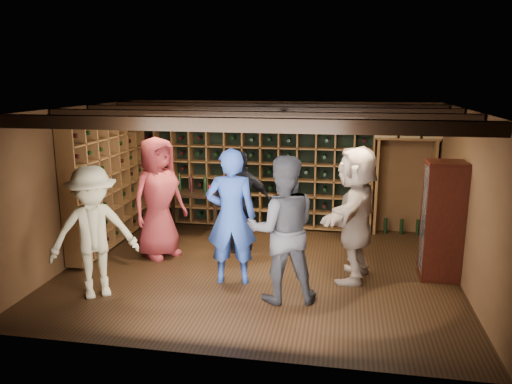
% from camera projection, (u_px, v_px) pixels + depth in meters
% --- Properties ---
extents(ground, '(6.00, 6.00, 0.00)m').
position_uv_depth(ground, '(258.00, 270.00, 7.81)').
color(ground, black).
rests_on(ground, ground).
extents(room_shell, '(6.00, 6.00, 6.00)m').
position_uv_depth(room_shell, '(259.00, 114.00, 7.31)').
color(room_shell, '#4C301A').
rests_on(room_shell, ground).
extents(wine_rack_back, '(4.65, 0.30, 2.20)m').
position_uv_depth(wine_rack_back, '(252.00, 171.00, 9.87)').
color(wine_rack_back, brown).
rests_on(wine_rack_back, ground).
extents(wine_rack_left, '(0.30, 2.65, 2.20)m').
position_uv_depth(wine_rack_left, '(109.00, 182.00, 8.82)').
color(wine_rack_left, brown).
rests_on(wine_rack_left, ground).
extents(crate_shelf, '(1.20, 0.32, 2.07)m').
position_uv_depth(crate_shelf, '(407.00, 154.00, 9.27)').
color(crate_shelf, brown).
rests_on(crate_shelf, ground).
extents(display_cabinet, '(0.55, 0.50, 1.75)m').
position_uv_depth(display_cabinet, '(442.00, 223.00, 7.34)').
color(display_cabinet, black).
rests_on(display_cabinet, ground).
extents(man_blue_shirt, '(0.79, 0.58, 1.99)m').
position_uv_depth(man_blue_shirt, '(231.00, 217.00, 7.17)').
color(man_blue_shirt, navy).
rests_on(man_blue_shirt, ground).
extents(man_grey_suit, '(1.11, 0.95, 1.98)m').
position_uv_depth(man_grey_suit, '(282.00, 230.00, 6.58)').
color(man_grey_suit, black).
rests_on(man_grey_suit, ground).
extents(guest_red_floral, '(1.07, 1.18, 2.02)m').
position_uv_depth(guest_red_floral, '(158.00, 198.00, 8.24)').
color(guest_red_floral, maroon).
rests_on(guest_red_floral, ground).
extents(guest_woman_black, '(1.09, 0.59, 1.76)m').
position_uv_depth(guest_woman_black, '(242.00, 203.00, 8.46)').
color(guest_woman_black, black).
rests_on(guest_woman_black, ground).
extents(guest_khaki, '(1.35, 1.22, 1.82)m').
position_uv_depth(guest_khaki, '(93.00, 232.00, 6.72)').
color(guest_khaki, tan).
rests_on(guest_khaki, ground).
extents(guest_beige, '(0.99, 1.94, 2.01)m').
position_uv_depth(guest_beige, '(355.00, 214.00, 7.30)').
color(guest_beige, gray).
rests_on(guest_beige, ground).
extents(tasting_table, '(1.15, 0.62, 1.12)m').
position_uv_depth(tasting_table, '(193.00, 197.00, 9.40)').
color(tasting_table, black).
rests_on(tasting_table, ground).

